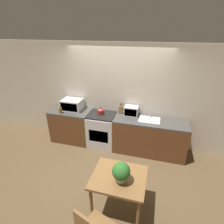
% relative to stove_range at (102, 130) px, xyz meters
% --- Properties ---
extents(ground_plane, '(16.00, 16.00, 0.00)m').
position_rel_stove_range_xyz_m(ground_plane, '(0.34, -0.77, -0.45)').
color(ground_plane, brown).
extents(wall_back, '(10.00, 0.06, 2.60)m').
position_rel_stove_range_xyz_m(wall_back, '(0.34, 0.34, 0.85)').
color(wall_back, beige).
rests_on(wall_back, ground_plane).
extents(counter_left_run, '(1.07, 0.62, 0.90)m').
position_rel_stove_range_xyz_m(counter_left_run, '(-0.88, 0.00, 0.00)').
color(counter_left_run, brown).
rests_on(counter_left_run, ground_plane).
extents(counter_right_run, '(1.74, 0.62, 0.90)m').
position_rel_stove_range_xyz_m(counter_right_run, '(1.22, 0.00, 0.00)').
color(counter_right_run, brown).
rests_on(counter_right_run, ground_plane).
extents(stove_range, '(0.70, 0.62, 0.90)m').
position_rel_stove_range_xyz_m(stove_range, '(0.00, 0.00, 0.00)').
color(stove_range, silver).
rests_on(stove_range, ground_plane).
extents(kettle, '(0.16, 0.16, 0.19)m').
position_rel_stove_range_xyz_m(kettle, '(-0.03, 0.02, 0.53)').
color(kettle, maroon).
rests_on(kettle, stove_range).
extents(microwave, '(0.53, 0.40, 0.28)m').
position_rel_stove_range_xyz_m(microwave, '(-0.85, 0.09, 0.59)').
color(microwave, silver).
rests_on(microwave, counter_left_run).
extents(bottle, '(0.08, 0.08, 0.20)m').
position_rel_stove_range_xyz_m(bottle, '(-1.05, -0.20, 0.53)').
color(bottle, olive).
rests_on(bottle, counter_left_run).
extents(knife_block, '(0.10, 0.09, 0.27)m').
position_rel_stove_range_xyz_m(knife_block, '(0.45, 0.20, 0.56)').
color(knife_block, brown).
rests_on(knife_block, counter_right_run).
extents(toaster_oven, '(0.34, 0.25, 0.23)m').
position_rel_stove_range_xyz_m(toaster_oven, '(0.72, 0.16, 0.57)').
color(toaster_oven, silver).
rests_on(toaster_oven, counter_right_run).
extents(sink_basin, '(0.50, 0.37, 0.24)m').
position_rel_stove_range_xyz_m(sink_basin, '(1.19, 0.01, 0.47)').
color(sink_basin, silver).
rests_on(sink_basin, counter_right_run).
extents(dining_table, '(0.86, 0.72, 0.74)m').
position_rel_stove_range_xyz_m(dining_table, '(0.86, -1.73, 0.19)').
color(dining_table, brown).
rests_on(dining_table, ground_plane).
extents(potted_plant, '(0.28, 0.28, 0.34)m').
position_rel_stove_range_xyz_m(potted_plant, '(0.91, -1.81, 0.48)').
color(potted_plant, beige).
rests_on(potted_plant, dining_table).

